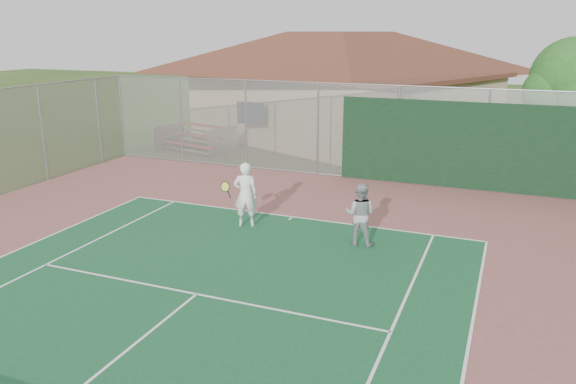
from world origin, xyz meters
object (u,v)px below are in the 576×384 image
at_px(clubhouse, 339,76).
at_px(player_grey_back, 360,215).
at_px(player_white_front, 245,195).
at_px(bleachers, 195,138).
at_px(tree, 575,82).

height_order(clubhouse, player_grey_back, clubhouse).
height_order(player_white_front, player_grey_back, player_white_front).
xyz_separation_m(player_white_front, player_grey_back, (3.36, -0.20, -0.11)).
xyz_separation_m(bleachers, tree, (15.57, 2.28, 2.85)).
xyz_separation_m(clubhouse, bleachers, (-5.27, -5.18, -2.60)).
distance_m(tree, player_grey_back, 12.55).
xyz_separation_m(tree, player_grey_back, (-5.42, -11.01, -2.64)).
xyz_separation_m(bleachers, player_grey_back, (10.15, -8.73, 0.22)).
distance_m(bleachers, player_grey_back, 13.39).
bearing_deg(clubhouse, player_white_front, -59.82).
xyz_separation_m(clubhouse, tree, (10.30, -2.90, 0.26)).
height_order(bleachers, player_grey_back, player_grey_back).
relative_size(clubhouse, bleachers, 5.05).
bearing_deg(player_grey_back, player_white_front, -5.39).
bearing_deg(player_white_front, tree, -150.92).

